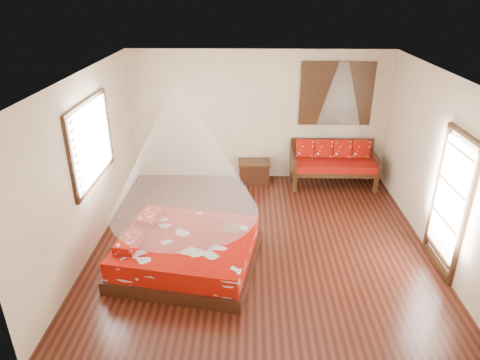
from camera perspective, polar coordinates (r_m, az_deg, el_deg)
room at (r=6.68m, az=2.96°, el=1.91°), size 5.54×5.54×2.84m
bed at (r=6.69m, az=-7.14°, el=-9.45°), size 2.31×2.15×0.63m
daybed at (r=9.39m, az=12.31°, el=2.45°), size 1.80×0.80×0.95m
storage_chest at (r=9.39m, az=1.85°, el=1.16°), size 0.70×0.53×0.47m
shutter_panel at (r=9.30m, az=12.72°, el=11.12°), size 1.52×0.06×1.32m
window_left at (r=7.21m, az=-19.16°, el=4.82°), size 0.10×1.74×1.34m
glazed_door at (r=6.92m, az=26.14°, el=-2.94°), size 0.08×1.02×2.16m
wine_tray at (r=6.68m, az=-1.21°, el=-6.14°), size 0.29×0.29×0.23m
mosquito_net_main at (r=5.94m, az=-7.78°, el=3.41°), size 2.15×2.15×1.80m
mosquito_net_daybed at (r=8.83m, az=13.33°, el=11.03°), size 0.94×0.94×1.50m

